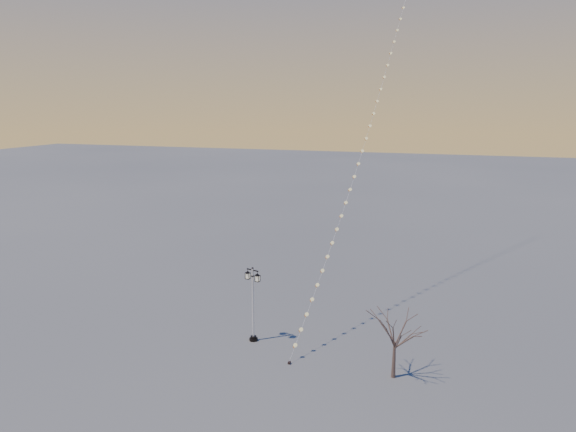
% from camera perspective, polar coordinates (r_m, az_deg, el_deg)
% --- Properties ---
extents(ground, '(300.00, 300.00, 0.00)m').
position_cam_1_polar(ground, '(36.53, -0.33, -14.22)').
color(ground, '#595A5A').
rests_on(ground, ground).
extents(street_lamp, '(1.30, 0.77, 5.33)m').
position_cam_1_polar(street_lamp, '(36.74, -3.80, -9.07)').
color(street_lamp, black).
rests_on(street_lamp, ground).
extents(bare_tree, '(2.50, 2.50, 4.15)m').
position_cam_1_polar(bare_tree, '(32.64, 11.48, -12.22)').
color(bare_tree, '#4C3A31').
rests_on(bare_tree, ground).
extents(kite_train, '(5.24, 30.41, 34.04)m').
position_cam_1_polar(kite_train, '(44.78, 9.12, 12.81)').
color(kite_train, black).
rests_on(kite_train, ground).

